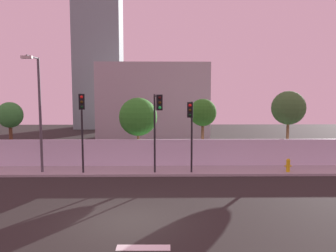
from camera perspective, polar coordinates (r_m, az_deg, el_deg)
name	(u,v)px	position (r m, az deg, el deg)	size (l,w,h in m)	color
ground_plane	(125,220)	(14.22, -7.19, -15.54)	(80.00, 80.00, 0.00)	black
sidewalk	(140,171)	(22.01, -4.82, -7.58)	(36.00, 2.40, 0.15)	#A0A0A0
perimeter_wall	(141,153)	(23.07, -4.62, -4.49)	(36.00, 0.18, 1.80)	silver
traffic_light_left	(82,116)	(20.69, -14.33, 1.60)	(0.55, 1.47, 4.89)	black
traffic_light_center	(157,117)	(20.01, -1.85, 1.60)	(0.56, 1.69, 4.86)	black
traffic_light_right	(191,122)	(20.26, 3.88, 0.74)	(0.44, 1.33, 4.41)	black
street_lamp_curbside	(38,106)	(22.02, -21.04, 3.23)	(0.60, 2.01, 7.08)	#4C4C51
fire_hydrant	(288,165)	(22.63, 19.61, -6.17)	(0.44, 0.26, 0.84)	gold
roadside_tree_leftmost	(10,116)	(26.31, -25.13, 1.58)	(1.82, 1.82, 4.44)	brown
roadside_tree_midleft	(138,117)	(24.06, -5.07, 1.54)	(2.72, 2.72, 4.75)	brown
roadside_tree_midright	(203,113)	(24.14, 5.90, 2.19)	(1.95, 1.95, 4.67)	brown
roadside_tree_rightmost	(288,108)	(25.57, 19.67, 2.86)	(2.41, 2.41, 5.23)	brown
low_building_distant	(154,102)	(36.68, -2.46, 4.08)	(11.58, 6.00, 8.12)	#A4A4A4
tower_on_skyline	(98,42)	(49.99, -11.67, 13.74)	(6.45, 5.00, 24.34)	gray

